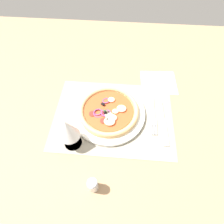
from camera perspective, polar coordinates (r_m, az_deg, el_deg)
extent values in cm
cube|color=#9E7A56|center=(74.47, 0.43, -1.76)|extent=(190.00, 140.00, 2.40)
cube|color=gray|center=(73.29, 0.44, -1.17)|extent=(47.57, 34.93, 0.40)
cylinder|color=silver|center=(73.00, -0.98, -0.25)|extent=(28.87, 28.87, 1.40)
cylinder|color=tan|center=(72.00, -0.99, 0.28)|extent=(23.79, 23.79, 1.00)
torus|color=tan|center=(71.30, -1.00, 0.67)|extent=(23.69, 23.69, 1.80)
cylinder|color=#C64C23|center=(71.47, -1.00, 0.57)|extent=(19.51, 19.51, 0.30)
ellipsoid|color=beige|center=(73.87, -0.21, 3.92)|extent=(2.87, 2.59, 0.86)
ellipsoid|color=beige|center=(71.16, 3.01, 1.13)|extent=(3.81, 3.43, 1.14)
ellipsoid|color=beige|center=(70.27, 1.04, -0.08)|extent=(2.56, 2.31, 0.77)
ellipsoid|color=beige|center=(69.32, -0.89, -1.10)|extent=(3.23, 2.91, 0.97)
ellipsoid|color=beige|center=(68.78, 0.37, -1.79)|extent=(3.24, 2.92, 0.97)
ellipsoid|color=beige|center=(67.77, -0.77, -2.89)|extent=(4.31, 3.88, 1.29)
sphere|color=black|center=(72.55, -3.12, 2.63)|extent=(1.13, 1.13, 1.13)
sphere|color=black|center=(68.03, -1.43, -2.51)|extent=(1.35, 1.35, 1.35)
sphere|color=black|center=(72.26, -2.69, 2.39)|extent=(1.18, 1.18, 1.18)
sphere|color=black|center=(69.59, -1.62, -0.71)|extent=(1.06, 1.06, 1.06)
sphere|color=black|center=(70.01, -1.10, -0.22)|extent=(1.01, 1.01, 1.01)
sphere|color=black|center=(69.99, -2.23, -0.08)|extent=(1.29, 1.29, 1.29)
torus|color=#8E3D75|center=(73.81, -1.91, 3.59)|extent=(3.11, 3.05, 1.37)
torus|color=#8E3D75|center=(70.09, -1.45, -0.51)|extent=(3.11, 3.08, 0.76)
torus|color=#8E3D75|center=(70.25, -1.86, -0.33)|extent=(4.04, 3.99, 1.36)
torus|color=#8E3D75|center=(70.36, -4.38, -0.39)|extent=(3.91, 3.82, 1.55)
torus|color=#8E3D75|center=(70.69, -4.44, -0.01)|extent=(3.30, 3.27, 0.97)
cylinder|color=#A3281E|center=(70.59, -6.20, -0.52)|extent=(2.51, 2.51, 0.30)
cylinder|color=#A3281E|center=(68.53, -2.76, -2.76)|extent=(2.41, 2.41, 0.30)
cylinder|color=#A3281E|center=(70.64, -2.25, -0.03)|extent=(2.69, 2.69, 0.30)
ellipsoid|color=#2D6B28|center=(70.82, -2.09, 0.26)|extent=(3.00, 1.86, 0.30)
ellipsoid|color=#2D6B28|center=(68.82, -1.22, -2.20)|extent=(2.96, 2.98, 0.30)
cube|color=silver|center=(76.87, 12.77, 1.28)|extent=(0.94, 11.16, 0.44)
cube|color=silver|center=(73.09, 13.00, -3.08)|extent=(2.21, 2.53, 0.44)
cube|color=silver|center=(71.22, 12.40, -5.38)|extent=(0.33, 4.32, 0.44)
cube|color=silver|center=(71.32, 12.88, -5.41)|extent=(0.33, 4.32, 0.44)
cube|color=silver|center=(71.43, 13.35, -5.43)|extent=(0.33, 4.32, 0.44)
cube|color=silver|center=(71.55, 13.83, -5.46)|extent=(0.33, 4.32, 0.44)
cube|color=silver|center=(76.97, 15.19, 0.66)|extent=(1.75, 8.46, 0.62)
cube|color=silver|center=(71.94, 16.15, -5.93)|extent=(2.63, 11.69, 0.44)
cylinder|color=silver|center=(69.07, -12.07, -9.39)|extent=(6.40, 6.40, 0.40)
cylinder|color=silver|center=(66.24, -12.55, -8.22)|extent=(0.80, 0.80, 6.00)
cone|color=silver|center=(59.96, -13.80, -5.16)|extent=(7.20, 7.20, 8.50)
cone|color=red|center=(61.17, -13.54, -5.81)|extent=(4.42, 4.42, 4.86)
cube|color=white|center=(87.43, 14.41, 9.03)|extent=(16.51, 15.00, 0.36)
cylinder|color=silver|center=(60.52, -5.97, -21.99)|extent=(3.20, 3.20, 5.50)
cylinder|color=#ADADB2|center=(57.27, -6.28, -21.27)|extent=(2.88, 2.88, 1.20)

